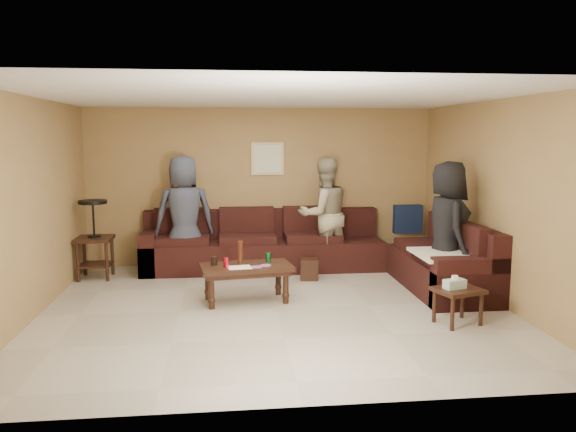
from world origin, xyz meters
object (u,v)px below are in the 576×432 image
object	(u,v)px
person_left	(184,215)
person_middle	(324,215)
end_table_left	(94,238)
side_table_right	(457,292)
waste_bin	(309,269)
coffee_table	(246,270)
sectional_sofa	(321,254)
person_right	(447,228)

from	to	relation	value
person_left	person_middle	world-z (taller)	person_left
person_left	end_table_left	bearing A→B (deg)	-2.97
side_table_right	waste_bin	bearing A→B (deg)	121.97
end_table_left	person_middle	size ratio (longest dim) A/B	0.66
coffee_table	side_table_right	distance (m)	2.53
sectional_sofa	side_table_right	xyz separation A→B (m)	(1.12, -2.30, 0.03)
side_table_right	sectional_sofa	bearing A→B (deg)	115.98
end_table_left	coffee_table	bearing A→B (deg)	-33.65
sectional_sofa	person_right	world-z (taller)	person_right
end_table_left	waste_bin	world-z (taller)	end_table_left
person_middle	person_right	bearing A→B (deg)	117.38
coffee_table	person_left	world-z (taller)	person_left
sectional_sofa	person_left	xyz separation A→B (m)	(-2.00, 0.39, 0.57)
coffee_table	person_left	distance (m)	1.86
person_right	waste_bin	bearing A→B (deg)	63.04
person_left	coffee_table	bearing A→B (deg)	108.62
person_right	side_table_right	bearing A→B (deg)	165.31
coffee_table	person_left	bearing A→B (deg)	118.41
coffee_table	end_table_left	bearing A→B (deg)	146.35
sectional_sofa	side_table_right	bearing A→B (deg)	-64.02
end_table_left	waste_bin	size ratio (longest dim) A/B	3.76
side_table_right	person_middle	distance (m)	2.90
side_table_right	coffee_table	bearing A→B (deg)	153.88
side_table_right	person_middle	xyz separation A→B (m)	(-1.01, 2.67, 0.51)
end_table_left	person_middle	bearing A→B (deg)	2.20
coffee_table	person_middle	world-z (taller)	person_middle
person_left	person_middle	size ratio (longest dim) A/B	1.03
end_table_left	person_left	distance (m)	1.33
side_table_right	person_right	bearing A→B (deg)	73.75
person_left	person_right	distance (m)	3.78
side_table_right	person_middle	bearing A→B (deg)	110.81
end_table_left	person_left	bearing A→B (deg)	6.83
end_table_left	side_table_right	bearing A→B (deg)	-29.91
coffee_table	person_left	xyz separation A→B (m)	(-0.85, 1.57, 0.50)
sectional_sofa	person_left	world-z (taller)	person_left
side_table_right	person_right	xyz separation A→B (m)	(0.35, 1.21, 0.51)
person_right	person_left	bearing A→B (deg)	68.48
sectional_sofa	person_middle	size ratio (longest dim) A/B	2.68
waste_bin	sectional_sofa	bearing A→B (deg)	42.52
sectional_sofa	end_table_left	xyz separation A→B (m)	(-3.29, 0.23, 0.27)
coffee_table	waste_bin	bearing A→B (deg)	46.55
person_left	person_middle	xyz separation A→B (m)	(2.11, -0.02, -0.03)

